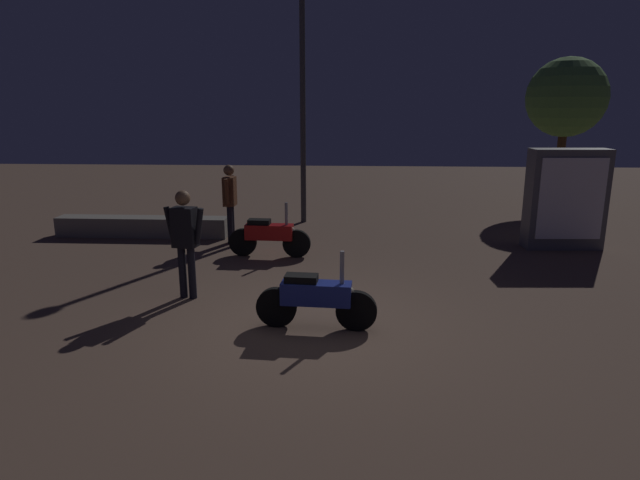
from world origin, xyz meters
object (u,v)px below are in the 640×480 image
Objects in this scene: motorcycle_blue_foreground at (316,298)px; kiosk_billboard at (566,199)px; person_rider_beside at (230,197)px; streetlamp_near at (303,78)px; motorcycle_red_parked_left at (269,235)px; person_bystander_far at (185,235)px.

motorcycle_blue_foreground is 6.79m from kiosk_billboard.
motorcycle_blue_foreground is 0.96× the size of person_rider_beside.
streetlamp_near is 2.76× the size of kiosk_billboard.
streetlamp_near is (1.42, 2.28, 2.57)m from person_rider_beside.
motorcycle_blue_foreground is at bearing -69.15° from motorcycle_red_parked_left.
streetlamp_near reaches higher than person_rider_beside.
streetlamp_near is at bearing -25.21° from kiosk_billboard.
motorcycle_blue_foreground is at bearing -83.87° from streetlamp_near.
kiosk_billboard reaches higher than person_rider_beside.
person_bystander_far is 0.82× the size of kiosk_billboard.
person_rider_beside is at bearing -121.83° from streetlamp_near.
motorcycle_red_parked_left is 0.29× the size of streetlamp_near.
motorcycle_blue_foreground is 5.15m from person_rider_beside.
streetlamp_near is at bearing 85.92° from motorcycle_red_parked_left.
motorcycle_blue_foreground is at bearing 39.63° from kiosk_billboard.
motorcycle_blue_foreground and motorcycle_red_parked_left have the same top height.
person_bystander_far is 7.88m from kiosk_billboard.
motorcycle_red_parked_left is at bearing 134.69° from person_rider_beside.
motorcycle_blue_foreground is at bearing -107.36° from person_bystander_far.
streetlamp_near is at bearing -2.71° from person_bystander_far.
person_rider_beside is 0.30× the size of streetlamp_near.
person_rider_beside is at bearing 136.18° from motorcycle_red_parked_left.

